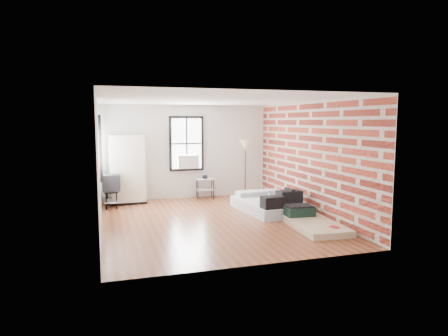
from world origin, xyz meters
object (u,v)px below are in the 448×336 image
object	(u,v)px
mattress_main	(272,204)
wardrobe	(127,169)
mattress_bare	(311,221)
tv_stand	(112,184)
side_table	(205,182)
floor_lamp	(245,148)

from	to	relation	value
mattress_main	wardrobe	size ratio (longest dim) A/B	1.12
mattress_main	mattress_bare	xyz separation A→B (m)	(0.19, -1.67, -0.07)
mattress_main	tv_stand	size ratio (longest dim) A/B	2.39
side_table	tv_stand	xyz separation A→B (m)	(-2.72, -0.51, 0.16)
side_table	floor_lamp	world-z (taller)	floor_lamp
mattress_bare	wardrobe	world-z (taller)	wardrobe
mattress_main	mattress_bare	bearing A→B (deg)	-88.32
mattress_bare	side_table	world-z (taller)	side_table
mattress_main	floor_lamp	xyz separation A→B (m)	(0.02, 2.11, 1.33)
mattress_main	side_table	distance (m)	2.53
side_table	tv_stand	size ratio (longest dim) A/B	0.78
mattress_bare	floor_lamp	size ratio (longest dim) A/B	1.04
floor_lamp	tv_stand	bearing A→B (deg)	-173.72
floor_lamp	tv_stand	xyz separation A→B (m)	(-3.98, -0.44, -0.86)
mattress_main	side_table	world-z (taller)	side_table
mattress_bare	floor_lamp	xyz separation A→B (m)	(-0.17, 3.77, 1.40)
wardrobe	tv_stand	bearing A→B (deg)	-138.93
wardrobe	floor_lamp	size ratio (longest dim) A/B	1.10
mattress_bare	mattress_main	bearing A→B (deg)	100.11
side_table	floor_lamp	distance (m)	1.63
wardrobe	mattress_main	bearing A→B (deg)	-34.43
wardrobe	tv_stand	xyz separation A→B (m)	(-0.44, -0.44, -0.32)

